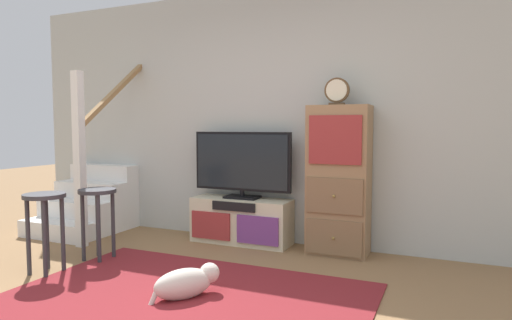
% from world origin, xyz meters
% --- Properties ---
extents(back_wall, '(6.40, 0.12, 2.70)m').
position_xyz_m(back_wall, '(0.00, 2.46, 1.35)').
color(back_wall, '#B2B7B2').
rests_on(back_wall, ground_plane).
extents(area_rug, '(2.60, 1.80, 0.01)m').
position_xyz_m(area_rug, '(0.00, 0.60, 0.01)').
color(area_rug, maroon).
rests_on(area_rug, ground_plane).
extents(media_console, '(1.07, 0.38, 0.48)m').
position_xyz_m(media_console, '(-0.30, 2.19, 0.24)').
color(media_console, beige).
rests_on(media_console, ground_plane).
extents(television, '(1.09, 0.22, 0.71)m').
position_xyz_m(television, '(-0.30, 2.22, 0.85)').
color(television, black).
rests_on(television, media_console).
extents(side_cabinet, '(0.58, 0.38, 1.44)m').
position_xyz_m(side_cabinet, '(0.74, 2.20, 0.72)').
color(side_cabinet, '#93704C').
rests_on(side_cabinet, ground_plane).
extents(desk_clock, '(0.24, 0.08, 0.26)m').
position_xyz_m(desk_clock, '(0.71, 2.19, 1.57)').
color(desk_clock, '#4C3823').
rests_on(desk_clock, side_cabinet).
extents(staircase, '(1.00, 1.36, 2.20)m').
position_xyz_m(staircase, '(-2.24, 2.20, 0.37)').
color(staircase, white).
rests_on(staircase, ground_plane).
extents(bar_stool_near, '(0.34, 0.34, 0.68)m').
position_xyz_m(bar_stool_near, '(-1.38, 0.64, 0.51)').
color(bar_stool_near, '#333338').
rests_on(bar_stool_near, ground_plane).
extents(bar_stool_far, '(0.34, 0.34, 0.66)m').
position_xyz_m(bar_stool_far, '(-1.26, 1.12, 0.50)').
color(bar_stool_far, '#333338').
rests_on(bar_stool_far, ground_plane).
extents(dog, '(0.41, 0.48, 0.23)m').
position_xyz_m(dog, '(0.00, 0.65, 0.12)').
color(dog, beige).
rests_on(dog, ground_plane).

